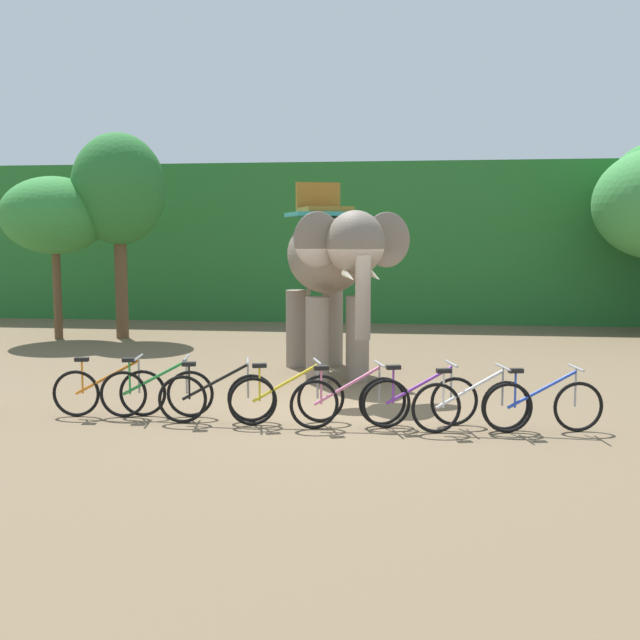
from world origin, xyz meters
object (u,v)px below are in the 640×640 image
(tree_right, at_px, (54,216))
(bike_yellow, at_px, (287,398))
(bike_pink, at_px, (348,401))
(bike_white, at_px, (471,405))
(bike_black, at_px, (217,397))
(bike_green, at_px, (157,392))
(elephant, at_px, (330,263))
(bike_orange, at_px, (109,391))
(tree_center_left, at_px, (119,191))
(bike_purple, at_px, (420,400))
(bike_blue, at_px, (543,405))

(tree_right, bearing_deg, bike_yellow, -47.90)
(bike_yellow, distance_m, bike_pink, 0.91)
(bike_white, bearing_deg, bike_black, 178.77)
(bike_green, height_order, bike_yellow, same)
(elephant, height_order, bike_green, elephant)
(bike_orange, bearing_deg, bike_green, 3.51)
(elephant, height_order, bike_pink, elephant)
(bike_pink, bearing_deg, tree_center_left, 127.82)
(tree_right, xyz_separation_m, tree_center_left, (1.61, 0.37, 0.66))
(tree_center_left, relative_size, bike_black, 3.20)
(bike_yellow, xyz_separation_m, bike_purple, (1.92, 0.07, 0.00))
(tree_right, xyz_separation_m, bike_pink, (8.45, -8.44, -2.84))
(bike_blue, bearing_deg, bike_yellow, 179.66)
(bike_yellow, xyz_separation_m, bike_white, (2.62, -0.12, 0.00))
(bike_black, distance_m, bike_purple, 2.95)
(bike_white, bearing_deg, bike_purple, 164.09)
(tree_center_left, height_order, bike_yellow, tree_center_left)
(elephant, bearing_deg, bike_yellow, -92.76)
(bike_black, bearing_deg, bike_purple, 2.34)
(elephant, relative_size, bike_green, 2.48)
(bike_green, bearing_deg, bike_white, -3.58)
(bike_pink, bearing_deg, bike_black, 178.82)
(tree_center_left, bearing_deg, bike_purple, -47.76)
(bike_pink, height_order, bike_purple, same)
(elephant, height_order, bike_orange, elephant)
(bike_yellow, height_order, bike_blue, same)
(bike_white, bearing_deg, elephant, 121.47)
(elephant, bearing_deg, bike_green, -120.86)
(elephant, bearing_deg, bike_pink, -79.64)
(bike_orange, xyz_separation_m, bike_blue, (6.34, -0.14, 0.00))
(bike_orange, distance_m, bike_yellow, 2.74)
(bike_green, relative_size, bike_blue, 1.01)
(tree_right, bearing_deg, bike_black, -52.18)
(bike_yellow, height_order, bike_white, same)
(bike_yellow, height_order, bike_purple, same)
(tree_center_left, relative_size, bike_pink, 3.29)
(tree_center_left, distance_m, bike_blue, 13.40)
(tree_right, relative_size, bike_green, 2.50)
(bike_green, height_order, bike_pink, same)
(bike_yellow, bearing_deg, bike_pink, -5.44)
(tree_right, height_order, bike_black, tree_right)
(bike_green, bearing_deg, tree_center_left, 114.60)
(tree_center_left, relative_size, bike_white, 3.23)
(bike_purple, bearing_deg, bike_pink, -171.02)
(bike_green, xyz_separation_m, bike_black, (0.99, -0.21, 0.00))
(bike_purple, distance_m, bike_white, 0.73)
(elephant, bearing_deg, bike_orange, -128.14)
(bike_black, height_order, bike_purple, same)
(tree_center_left, height_order, elephant, tree_center_left)
(bike_pink, distance_m, bike_white, 1.71)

